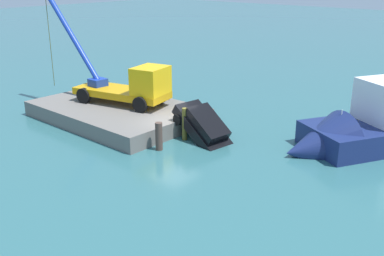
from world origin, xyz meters
name	(u,v)px	position (x,y,z in m)	size (l,w,h in m)	color
ground	(174,137)	(0.00, 0.00, 0.00)	(200.00, 200.00, 0.00)	#2D6066
dock	(117,112)	(-5.16, 0.00, 0.48)	(10.74, 7.11, 0.96)	slate
crane_truck	(129,83)	(-4.63, 0.72, 2.36)	(10.84, 3.81, 7.22)	orange
dock_worker	(167,88)	(-3.56, 3.15, 1.80)	(0.34, 0.34, 1.65)	black
salvaged_car	(206,130)	(1.89, 0.73, 0.68)	(4.20, 2.47, 3.03)	black
moored_yacht	(369,134)	(9.16, 6.15, 0.70)	(8.99, 12.17, 6.46)	navy
piling_near	(159,136)	(0.81, -2.00, 0.78)	(0.39, 0.39, 1.57)	#4E3A32
piling_mid	(185,124)	(0.80, 0.09, 0.95)	(0.29, 0.29, 1.91)	brown
piling_far	(207,120)	(0.80, 2.08, 0.68)	(0.31, 0.31, 1.36)	#4E4C2F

